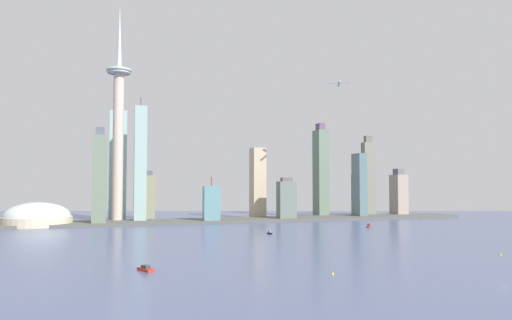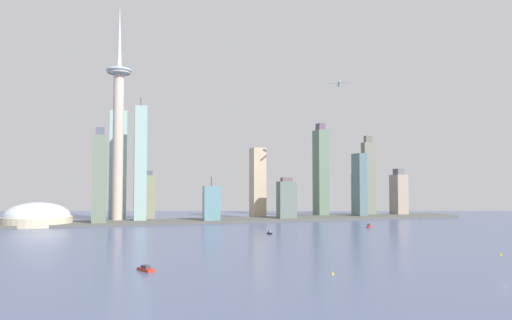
{
  "view_description": "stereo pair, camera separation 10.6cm",
  "coord_description": "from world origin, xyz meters",
  "px_view_note": "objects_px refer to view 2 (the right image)",
  "views": [
    {
      "loc": [
        -220.35,
        -223.28,
        57.82
      ],
      "look_at": [
        -0.47,
        476.19,
        93.37
      ],
      "focal_mm": 33.68,
      "sensor_mm": 36.0,
      "label": 1
    },
    {
      "loc": [
        -220.25,
        -223.31,
        57.82
      ],
      "look_at": [
        -0.47,
        476.19,
        93.37
      ],
      "focal_mm": 33.68,
      "sensor_mm": 36.0,
      "label": 2
    }
  ],
  "objects_px": {
    "skyscraper_9": "(321,172)",
    "skyscraper_8": "(148,196)",
    "skyscraper_10": "(118,165)",
    "channel_buoy_1": "(333,273)",
    "skyscraper_7": "(140,164)",
    "skyscraper_11": "(211,204)",
    "channel_buoy_0": "(501,254)",
    "stadium_dome": "(37,218)",
    "skyscraper_5": "(369,178)",
    "skyscraper_2": "(359,194)",
    "skyscraper_4": "(359,186)",
    "observation_tower": "(118,121)",
    "airplane": "(339,83)",
    "skyscraper_3": "(99,179)",
    "skyscraper_1": "(258,183)",
    "boat_0": "(270,233)",
    "boat_2": "(146,269)",
    "boat_1": "(369,226)",
    "skyscraper_6": "(286,200)",
    "skyscraper_0": "(399,194)"
  },
  "relations": [
    {
      "from": "skyscraper_7",
      "to": "channel_buoy_0",
      "type": "bearing_deg",
      "value": -58.32
    },
    {
      "from": "observation_tower",
      "to": "skyscraper_10",
      "type": "relative_size",
      "value": 1.89
    },
    {
      "from": "skyscraper_1",
      "to": "skyscraper_11",
      "type": "distance_m",
      "value": 117.38
    },
    {
      "from": "skyscraper_0",
      "to": "skyscraper_7",
      "type": "distance_m",
      "value": 450.37
    },
    {
      "from": "skyscraper_9",
      "to": "skyscraper_8",
      "type": "bearing_deg",
      "value": 170.98
    },
    {
      "from": "skyscraper_3",
      "to": "skyscraper_10",
      "type": "bearing_deg",
      "value": 75.04
    },
    {
      "from": "skyscraper_1",
      "to": "skyscraper_11",
      "type": "xyz_separation_m",
      "value": [
        -91.97,
        -65.89,
        -31.24
      ]
    },
    {
      "from": "skyscraper_11",
      "to": "skyscraper_1",
      "type": "bearing_deg",
      "value": 35.62
    },
    {
      "from": "boat_0",
      "to": "skyscraper_10",
      "type": "bearing_deg",
      "value": 9.69
    },
    {
      "from": "stadium_dome",
      "to": "boat_0",
      "type": "distance_m",
      "value": 330.74
    },
    {
      "from": "skyscraper_7",
      "to": "skyscraper_9",
      "type": "bearing_deg",
      "value": 5.43
    },
    {
      "from": "skyscraper_6",
      "to": "channel_buoy_0",
      "type": "xyz_separation_m",
      "value": [
        35.61,
        -384.61,
        -30.18
      ]
    },
    {
      "from": "skyscraper_8",
      "to": "skyscraper_2",
      "type": "bearing_deg",
      "value": -2.59
    },
    {
      "from": "channel_buoy_0",
      "to": "skyscraper_6",
      "type": "bearing_deg",
      "value": 95.29
    },
    {
      "from": "skyscraper_2",
      "to": "boat_2",
      "type": "xyz_separation_m",
      "value": [
        -416.73,
        -455.77,
        -36.75
      ]
    },
    {
      "from": "stadium_dome",
      "to": "skyscraper_5",
      "type": "height_order",
      "value": "skyscraper_5"
    },
    {
      "from": "skyscraper_7",
      "to": "boat_2",
      "type": "height_order",
      "value": "skyscraper_7"
    },
    {
      "from": "skyscraper_0",
      "to": "skyscraper_10",
      "type": "height_order",
      "value": "skyscraper_10"
    },
    {
      "from": "skyscraper_0",
      "to": "skyscraper_7",
      "type": "xyz_separation_m",
      "value": [
        -447.74,
        -11.18,
        47.35
      ]
    },
    {
      "from": "channel_buoy_0",
      "to": "channel_buoy_1",
      "type": "distance_m",
      "value": 168.91
    },
    {
      "from": "skyscraper_6",
      "to": "stadium_dome",
      "type": "bearing_deg",
      "value": 177.12
    },
    {
      "from": "skyscraper_4",
      "to": "airplane",
      "type": "height_order",
      "value": "airplane"
    },
    {
      "from": "skyscraper_1",
      "to": "skyscraper_7",
      "type": "height_order",
      "value": "skyscraper_7"
    },
    {
      "from": "observation_tower",
      "to": "skyscraper_7",
      "type": "height_order",
      "value": "observation_tower"
    },
    {
      "from": "skyscraper_1",
      "to": "skyscraper_2",
      "type": "height_order",
      "value": "skyscraper_1"
    },
    {
      "from": "boat_0",
      "to": "boat_2",
      "type": "bearing_deg",
      "value": 120.82
    },
    {
      "from": "skyscraper_8",
      "to": "skyscraper_4",
      "type": "bearing_deg",
      "value": -13.69
    },
    {
      "from": "skyscraper_10",
      "to": "boat_2",
      "type": "height_order",
      "value": "skyscraper_10"
    },
    {
      "from": "skyscraper_5",
      "to": "skyscraper_9",
      "type": "xyz_separation_m",
      "value": [
        -86.25,
        11.41,
        9.96
      ]
    },
    {
      "from": "skyscraper_10",
      "to": "boat_1",
      "type": "height_order",
      "value": "skyscraper_10"
    },
    {
      "from": "skyscraper_9",
      "to": "skyscraper_10",
      "type": "distance_m",
      "value": 337.58
    },
    {
      "from": "skyscraper_1",
      "to": "skyscraper_9",
      "type": "relative_size",
      "value": 0.72
    },
    {
      "from": "skyscraper_10",
      "to": "skyscraper_4",
      "type": "bearing_deg",
      "value": -11.08
    },
    {
      "from": "skyscraper_1",
      "to": "boat_1",
      "type": "distance_m",
      "value": 223.36
    },
    {
      "from": "stadium_dome",
      "to": "skyscraper_1",
      "type": "height_order",
      "value": "skyscraper_1"
    },
    {
      "from": "skyscraper_4",
      "to": "boat_1",
      "type": "relative_size",
      "value": 10.81
    },
    {
      "from": "skyscraper_2",
      "to": "skyscraper_11",
      "type": "xyz_separation_m",
      "value": [
        -294.8,
        -93.18,
        -11.32
      ]
    },
    {
      "from": "boat_1",
      "to": "skyscraper_4",
      "type": "bearing_deg",
      "value": 21.09
    },
    {
      "from": "skyscraper_1",
      "to": "skyscraper_3",
      "type": "height_order",
      "value": "skyscraper_3"
    },
    {
      "from": "skyscraper_2",
      "to": "boat_1",
      "type": "bearing_deg",
      "value": -116.73
    },
    {
      "from": "boat_0",
      "to": "skyscraper_2",
      "type": "bearing_deg",
      "value": -65.6
    },
    {
      "from": "skyscraper_7",
      "to": "skyscraper_11",
      "type": "bearing_deg",
      "value": -19.72
    },
    {
      "from": "skyscraper_1",
      "to": "boat_1",
      "type": "relative_size",
      "value": 11.65
    },
    {
      "from": "skyscraper_9",
      "to": "skyscraper_5",
      "type": "bearing_deg",
      "value": -7.54
    },
    {
      "from": "skyscraper_9",
      "to": "skyscraper_10",
      "type": "xyz_separation_m",
      "value": [
        -335.22,
        38.72,
        9.57
      ]
    },
    {
      "from": "skyscraper_1",
      "to": "skyscraper_8",
      "type": "bearing_deg",
      "value": 165.67
    },
    {
      "from": "skyscraper_7",
      "to": "boat_1",
      "type": "bearing_deg",
      "value": -30.56
    },
    {
      "from": "observation_tower",
      "to": "airplane",
      "type": "distance_m",
      "value": 330.37
    },
    {
      "from": "channel_buoy_0",
      "to": "skyscraper_7",
      "type": "bearing_deg",
      "value": 121.68
    },
    {
      "from": "skyscraper_10",
      "to": "channel_buoy_1",
      "type": "xyz_separation_m",
      "value": [
        119.74,
        -514.46,
        -85.38
      ]
    }
  ]
}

